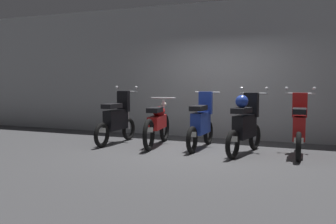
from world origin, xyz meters
TOP-DOWN VIEW (x-y plane):
  - ground_plane at (0.00, 0.00)m, footprint 80.00×80.00m
  - back_wall at (0.00, 2.13)m, footprint 16.00×0.30m
  - motorbike_slot_0 at (-1.95, 0.30)m, footprint 0.59×1.68m
  - motorbike_slot_1 at (-0.98, 0.38)m, footprint 0.59×1.94m
  - motorbike_slot_2 at (-0.00, 0.45)m, footprint 0.56×1.68m
  - motorbike_slot_3 at (0.98, 0.17)m, footprint 0.58×1.68m
  - motorbike_slot_4 at (1.95, 0.43)m, footprint 0.59×1.68m

SIDE VIEW (x-z plane):
  - ground_plane at x=0.00m, z-range 0.00..0.00m
  - motorbike_slot_1 at x=-0.98m, z-range -0.03..1.01m
  - motorbike_slot_2 at x=0.00m, z-range -0.06..1.11m
  - motorbike_slot_0 at x=-1.95m, z-range -0.12..1.17m
  - motorbike_slot_4 at x=1.95m, z-range -0.12..1.17m
  - motorbike_slot_3 at x=0.98m, z-range -0.08..1.21m
  - back_wall at x=0.00m, z-range 0.00..3.31m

